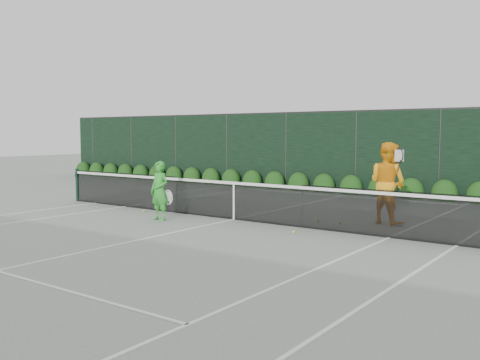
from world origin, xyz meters
The scene contains 8 objects.
ground centered at (0.00, 0.00, 0.00)m, with size 80.00×80.00×0.00m, color gray.
tennis_net centered at (-0.02, 0.00, 0.53)m, with size 12.90×0.10×1.07m.
player_woman centered at (-1.48, -1.18, 0.75)m, with size 0.63×0.38×1.51m.
player_man centered at (3.39, 1.74, 1.00)m, with size 1.16×1.03×2.00m.
court_lines centered at (0.00, 0.00, 0.01)m, with size 11.03×23.83×0.01m.
windscreen_fence centered at (0.00, -2.71, 1.51)m, with size 32.00×21.07×3.06m.
hedge_row centered at (0.00, 7.15, 0.23)m, with size 31.66×0.65×0.94m.
tennis_balls centered at (0.31, 0.28, 0.03)m, with size 5.45×1.78×0.07m.
Camera 1 is at (8.14, -10.89, 2.21)m, focal length 40.00 mm.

